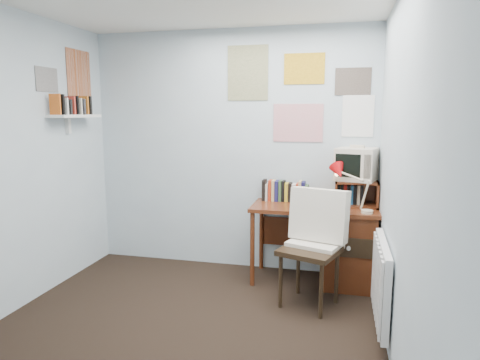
% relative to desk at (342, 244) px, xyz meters
% --- Properties ---
extents(ground, '(3.50, 3.50, 0.00)m').
position_rel_desk_xyz_m(ground, '(-1.17, -1.48, -0.41)').
color(ground, black).
rests_on(ground, ground).
extents(back_wall, '(3.00, 0.02, 2.50)m').
position_rel_desk_xyz_m(back_wall, '(-1.17, 0.27, 0.84)').
color(back_wall, silver).
rests_on(back_wall, ground).
extents(right_wall, '(0.02, 3.50, 2.50)m').
position_rel_desk_xyz_m(right_wall, '(0.33, -1.48, 0.84)').
color(right_wall, silver).
rests_on(right_wall, ground).
extents(desk, '(1.20, 0.55, 0.76)m').
position_rel_desk_xyz_m(desk, '(0.00, 0.00, 0.00)').
color(desk, '#632D16').
rests_on(desk, ground).
extents(desk_chair, '(0.63, 0.62, 0.97)m').
position_rel_desk_xyz_m(desk_chair, '(-0.27, -0.55, 0.08)').
color(desk_chair, black).
rests_on(desk_chair, ground).
extents(desk_lamp, '(0.28, 0.24, 0.39)m').
position_rel_desk_xyz_m(desk_lamp, '(0.21, -0.18, 0.55)').
color(desk_lamp, red).
rests_on(desk_lamp, desk).
extents(tv_riser, '(0.40, 0.30, 0.25)m').
position_rel_desk_xyz_m(tv_riser, '(0.12, 0.11, 0.48)').
color(tv_riser, '#632D16').
rests_on(tv_riser, desk).
extents(crt_tv, '(0.43, 0.41, 0.34)m').
position_rel_desk_xyz_m(crt_tv, '(0.11, 0.13, 0.77)').
color(crt_tv, beige).
rests_on(crt_tv, tv_riser).
extents(book_row, '(0.60, 0.14, 0.22)m').
position_rel_desk_xyz_m(book_row, '(-0.51, 0.18, 0.46)').
color(book_row, '#632D16').
rests_on(book_row, desk).
extents(radiator, '(0.09, 0.80, 0.60)m').
position_rel_desk_xyz_m(radiator, '(0.29, -0.93, 0.01)').
color(radiator, white).
rests_on(radiator, right_wall).
extents(wall_shelf, '(0.20, 0.62, 0.24)m').
position_rel_desk_xyz_m(wall_shelf, '(-2.57, -0.38, 1.21)').
color(wall_shelf, white).
rests_on(wall_shelf, left_wall).
extents(posters_back, '(1.20, 0.01, 0.90)m').
position_rel_desk_xyz_m(posters_back, '(-0.47, 0.26, 1.44)').
color(posters_back, white).
rests_on(posters_back, back_wall).
extents(posters_left, '(0.01, 0.70, 0.60)m').
position_rel_desk_xyz_m(posters_left, '(-2.67, -0.38, 1.59)').
color(posters_left, white).
rests_on(posters_left, left_wall).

